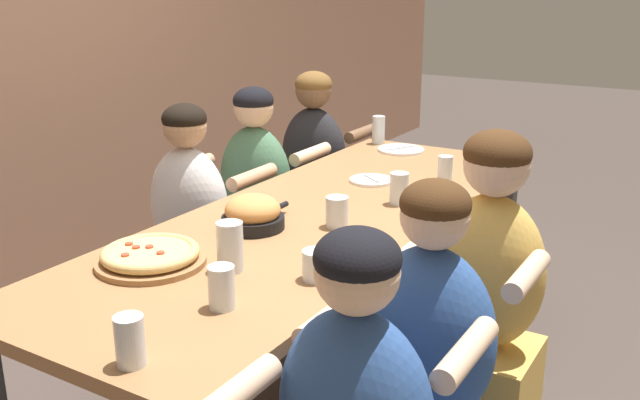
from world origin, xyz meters
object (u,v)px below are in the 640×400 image
at_px(cocktail_glass_blue, 317,267).
at_px(drinking_glass_c, 497,151).
at_px(empty_plate_a, 371,180).
at_px(diner_far_right, 314,187).
at_px(drinking_glass_f, 230,249).
at_px(diner_far_midright, 257,216).
at_px(drinking_glass_a, 445,171).
at_px(drinking_glass_e, 222,290).
at_px(drinking_glass_b, 399,190).
at_px(drinking_glass_d, 130,344).
at_px(diner_near_midleft, 425,396).
at_px(pizza_board_main, 151,256).
at_px(drinking_glass_g, 337,212).
at_px(diner_near_center, 485,316).
at_px(skillet_bowl, 253,214).
at_px(empty_plate_b, 401,150).
at_px(drinking_glass_h, 378,131).
at_px(diner_far_center, 192,247).

height_order(cocktail_glass_blue, drinking_glass_c, cocktail_glass_blue).
distance_m(empty_plate_a, diner_far_right, 0.84).
distance_m(drinking_glass_f, diner_far_midright, 1.29).
xyz_separation_m(cocktail_glass_blue, diner_far_right, (1.49, 0.93, -0.29)).
xyz_separation_m(drinking_glass_a, drinking_glass_e, (-1.39, 0.05, -0.00)).
distance_m(cocktail_glass_blue, drinking_glass_b, 0.76).
bearing_deg(drinking_glass_d, diner_near_midleft, -36.64).
bearing_deg(diner_near_midleft, diner_far_right, -49.58).
height_order(cocktail_glass_blue, drinking_glass_e, drinking_glass_e).
xyz_separation_m(pizza_board_main, diner_near_midleft, (0.16, -0.82, -0.29)).
bearing_deg(empty_plate_a, diner_near_midleft, -145.37).
xyz_separation_m(cocktail_glass_blue, drinking_glass_g, (0.41, 0.17, 0.01)).
xyz_separation_m(drinking_glass_b, drinking_glass_e, (-1.03, 0.01, -0.00)).
bearing_deg(drinking_glass_f, diner_near_center, -46.58).
distance_m(empty_plate_a, cocktail_glass_blue, 1.01).
relative_size(pizza_board_main, drinking_glass_g, 3.09).
height_order(skillet_bowl, drinking_glass_e, skillet_bowl).
height_order(drinking_glass_c, drinking_glass_d, drinking_glass_d).
height_order(skillet_bowl, cocktail_glass_blue, skillet_bowl).
bearing_deg(diner_near_midleft, empty_plate_a, -55.37).
distance_m(empty_plate_a, drinking_glass_a, 0.30).
height_order(drinking_glass_g, diner_near_midleft, diner_near_midleft).
distance_m(empty_plate_b, diner_near_center, 1.32).
bearing_deg(drinking_glass_b, diner_near_midleft, -149.57).
xyz_separation_m(drinking_glass_c, diner_far_right, (-0.08, 0.93, -0.30)).
bearing_deg(drinking_glass_h, drinking_glass_f, -167.56).
distance_m(empty_plate_a, diner_far_center, 0.79).
relative_size(cocktail_glass_blue, diner_near_center, 0.09).
xyz_separation_m(drinking_glass_b, diner_near_center, (-0.27, -0.44, -0.29)).
xyz_separation_m(cocktail_glass_blue, drinking_glass_d, (-0.60, 0.11, 0.01)).
xyz_separation_m(empty_plate_a, drinking_glass_c, (0.61, -0.33, 0.04)).
height_order(drinking_glass_c, drinking_glass_g, same).
distance_m(diner_near_center, diner_far_midright, 1.36).
xyz_separation_m(drinking_glass_c, diner_far_midright, (-0.59, 0.93, -0.31)).
xyz_separation_m(drinking_glass_a, diner_near_midleft, (-1.11, -0.40, -0.31)).
relative_size(drinking_glass_b, drinking_glass_f, 0.82).
height_order(drinking_glass_d, drinking_glass_h, drinking_glass_h).
distance_m(skillet_bowl, diner_far_center, 0.67).
xyz_separation_m(cocktail_glass_blue, diner_near_center, (0.48, -0.34, -0.27)).
height_order(diner_far_center, diner_far_right, diner_far_right).
bearing_deg(drinking_glass_f, diner_near_midleft, -82.71).
distance_m(drinking_glass_b, diner_far_right, 1.15).
distance_m(drinking_glass_e, diner_near_center, 0.93).
bearing_deg(drinking_glass_g, drinking_glass_h, 20.44).
bearing_deg(diner_near_midleft, diner_far_midright, -37.64).
bearing_deg(drinking_glass_e, drinking_glass_a, -2.17).
xyz_separation_m(drinking_glass_b, drinking_glass_g, (-0.34, 0.07, -0.00)).
xyz_separation_m(pizza_board_main, drinking_glass_c, (1.73, -0.48, 0.02)).
distance_m(drinking_glass_c, drinking_glass_d, 2.17).
height_order(drinking_glass_c, diner_far_center, diner_far_center).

